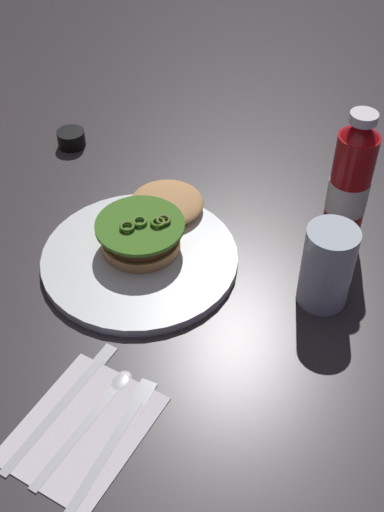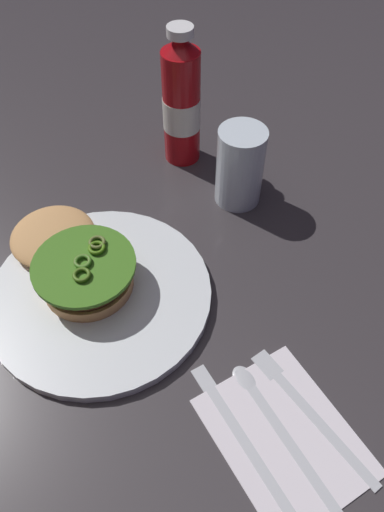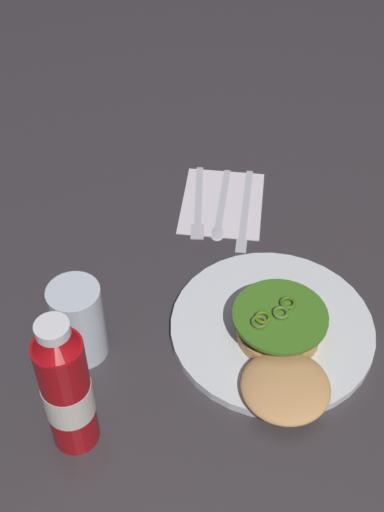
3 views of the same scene
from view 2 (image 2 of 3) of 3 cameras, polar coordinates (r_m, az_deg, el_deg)
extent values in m
plane|color=#363134|center=(0.66, -10.60, -5.94)|extent=(3.00, 3.00, 0.00)
cylinder|color=white|center=(0.66, -10.70, -4.43)|extent=(0.30, 0.30, 0.01)
cylinder|color=tan|center=(0.66, -11.94, -2.75)|extent=(0.12, 0.12, 0.02)
cylinder|color=#512D19|center=(0.65, -12.18, -1.86)|extent=(0.11, 0.11, 0.02)
cylinder|color=red|center=(0.64, -12.34, -1.26)|extent=(0.10, 0.10, 0.01)
cylinder|color=#3E751E|center=(0.63, -12.43, -0.93)|extent=(0.13, 0.13, 0.01)
torus|color=#416719|center=(0.62, -12.85, -2.17)|extent=(0.02, 0.02, 0.01)
torus|color=#447813|center=(0.64, -11.15, 0.96)|extent=(0.02, 0.02, 0.01)
torus|color=#407C21|center=(0.63, -12.76, -0.65)|extent=(0.02, 0.02, 0.01)
torus|color=#57672A|center=(0.65, -11.10, 1.59)|extent=(0.02, 0.02, 0.01)
torus|color=#52712A|center=(0.63, -12.71, -0.60)|extent=(0.02, 0.02, 0.01)
ellipsoid|color=tan|center=(0.72, -16.04, 2.28)|extent=(0.12, 0.12, 0.03)
cylinder|color=#AD0D13|center=(0.81, -1.23, 16.94)|extent=(0.06, 0.06, 0.19)
cone|color=#AD0D13|center=(0.75, -1.38, 23.67)|extent=(0.05, 0.05, 0.02)
cylinder|color=white|center=(0.74, -1.41, 24.93)|extent=(0.04, 0.04, 0.01)
cylinder|color=white|center=(0.81, -1.23, 16.51)|extent=(0.06, 0.06, 0.05)
cylinder|color=silver|center=(0.75, 5.66, 10.41)|extent=(0.07, 0.07, 0.13)
cube|color=white|center=(0.58, 10.79, -20.05)|extent=(0.18, 0.15, 0.00)
cube|color=silver|center=(0.59, 14.18, -17.74)|extent=(0.19, 0.02, 0.00)
cube|color=silver|center=(0.61, 8.87, -12.37)|extent=(0.04, 0.02, 0.00)
cube|color=silver|center=(0.58, 10.85, -19.94)|extent=(0.18, 0.02, 0.00)
ellipsoid|color=silver|center=(0.60, 6.35, -14.09)|extent=(0.04, 0.03, 0.00)
cube|color=silver|center=(0.57, 7.25, -22.18)|extent=(0.19, 0.02, 0.00)
cube|color=silver|center=(0.59, 2.66, -15.87)|extent=(0.08, 0.02, 0.00)
camera|label=1|loc=(0.55, 95.26, 16.90)|focal=45.16mm
camera|label=3|loc=(1.05, -45.76, 56.90)|focal=47.52mm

